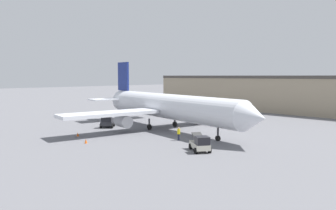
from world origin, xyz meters
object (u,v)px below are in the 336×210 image
at_px(safety_cone_near, 86,141).
at_px(safety_cone_far, 78,134).
at_px(baggage_tug, 107,122).
at_px(airplane, 165,106).
at_px(belt_loader_truck, 200,144).
at_px(ground_crew_worker, 179,133).

relative_size(safety_cone_near, safety_cone_far, 1.00).
xyz_separation_m(baggage_tug, safety_cone_far, (3.65, -7.54, -0.70)).
bearing_deg(safety_cone_far, airplane, 73.19).
bearing_deg(belt_loader_truck, ground_crew_worker, -171.66).
height_order(airplane, ground_crew_worker, airplane).
height_order(baggage_tug, belt_loader_truck, baggage_tug).
height_order(ground_crew_worker, safety_cone_near, ground_crew_worker).
bearing_deg(baggage_tug, safety_cone_far, -19.16).
xyz_separation_m(belt_loader_truck, safety_cone_far, (-18.47, -5.14, -0.63)).
relative_size(belt_loader_truck, safety_cone_near, 6.56).
height_order(ground_crew_worker, baggage_tug, baggage_tug).
relative_size(ground_crew_worker, safety_cone_near, 3.29).
relative_size(baggage_tug, safety_cone_far, 6.37).
relative_size(ground_crew_worker, safety_cone_far, 3.29).
bearing_deg(baggage_tug, safety_cone_near, -1.50).
xyz_separation_m(airplane, safety_cone_near, (1.12, -15.24, -3.44)).
distance_m(airplane, ground_crew_worker, 10.30).
bearing_deg(airplane, safety_cone_near, -76.87).
distance_m(safety_cone_near, safety_cone_far, 5.48).
distance_m(airplane, safety_cone_near, 15.66).
bearing_deg(safety_cone_far, safety_cone_near, -18.90).
relative_size(baggage_tug, safety_cone_near, 6.37).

